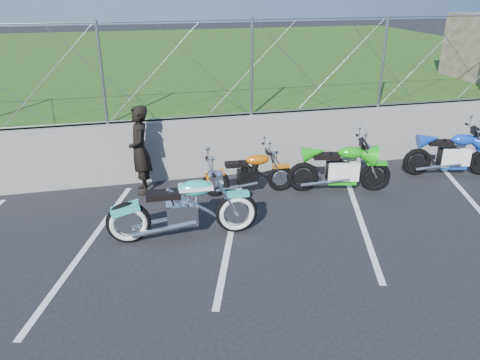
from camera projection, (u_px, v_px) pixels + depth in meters
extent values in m
plane|color=black|center=(246.00, 258.00, 7.23)|extent=(90.00, 90.00, 0.00)
cube|color=slate|center=(206.00, 147.00, 10.11)|extent=(30.00, 0.22, 1.30)
cube|color=#214512|center=(165.00, 70.00, 19.06)|extent=(30.00, 20.00, 1.30)
cylinder|color=gray|center=(203.00, 21.00, 9.09)|extent=(28.00, 0.03, 0.03)
cylinder|color=gray|center=(205.00, 116.00, 9.84)|extent=(28.00, 0.03, 0.03)
cube|color=silver|center=(88.00, 244.00, 7.61)|extent=(1.49, 4.31, 0.01)
cube|color=silver|center=(232.00, 228.00, 8.13)|extent=(1.49, 4.31, 0.01)
cube|color=silver|center=(358.00, 213.00, 8.64)|extent=(1.49, 4.31, 0.01)
cube|color=silver|center=(470.00, 200.00, 9.16)|extent=(1.49, 4.31, 0.01)
torus|color=black|center=(128.00, 223.00, 7.54)|extent=(0.73, 0.14, 0.72)
torus|color=black|center=(236.00, 213.00, 7.87)|extent=(0.73, 0.14, 0.72)
cube|color=silver|center=(182.00, 213.00, 7.67)|extent=(0.51, 0.32, 0.37)
ellipsoid|color=#30C0A8|center=(196.00, 188.00, 7.54)|extent=(0.59, 0.29, 0.25)
cube|color=black|center=(163.00, 195.00, 7.48)|extent=(0.56, 0.28, 0.10)
cube|color=#30C0A8|center=(236.00, 194.00, 7.74)|extent=(0.42, 0.18, 0.07)
cylinder|color=silver|center=(210.00, 167.00, 7.45)|extent=(0.06, 0.79, 0.03)
torus|color=black|center=(216.00, 183.00, 9.23)|extent=(0.55, 0.11, 0.55)
torus|color=black|center=(281.00, 178.00, 9.48)|extent=(0.55, 0.11, 0.55)
cube|color=black|center=(248.00, 177.00, 9.32)|extent=(0.42, 0.26, 0.30)
ellipsoid|color=#CD640C|center=(258.00, 160.00, 9.22)|extent=(0.47, 0.23, 0.21)
cube|color=black|center=(236.00, 164.00, 9.16)|extent=(0.45, 0.23, 0.08)
cube|color=#CD640C|center=(281.00, 166.00, 9.38)|extent=(0.34, 0.14, 0.05)
cylinder|color=silver|center=(267.00, 149.00, 9.17)|extent=(0.04, 0.64, 0.02)
torus|color=black|center=(303.00, 177.00, 9.45)|extent=(0.63, 0.25, 0.62)
torus|color=black|center=(375.00, 176.00, 9.47)|extent=(0.63, 0.25, 0.62)
cube|color=black|center=(338.00, 172.00, 9.42)|extent=(0.53, 0.39, 0.35)
ellipsoid|color=#1BB116|center=(352.00, 152.00, 9.26)|extent=(0.59, 0.37, 0.24)
cube|color=black|center=(326.00, 156.00, 9.28)|extent=(0.56, 0.35, 0.09)
cube|color=#1BB116|center=(377.00, 163.00, 9.36)|extent=(0.42, 0.24, 0.06)
cylinder|color=silver|center=(362.00, 141.00, 9.17)|extent=(0.19, 0.73, 0.03)
torus|color=black|center=(417.00, 162.00, 10.25)|extent=(0.62, 0.26, 0.61)
cube|color=black|center=(450.00, 157.00, 10.20)|extent=(0.53, 0.39, 0.35)
ellipsoid|color=#133FB2|center=(464.00, 140.00, 10.04)|extent=(0.58, 0.37, 0.24)
cube|color=black|center=(440.00, 143.00, 10.07)|extent=(0.56, 0.36, 0.09)
cylinder|color=silver|center=(474.00, 129.00, 9.95)|extent=(0.20, 0.72, 0.03)
imported|color=black|center=(140.00, 150.00, 9.19)|extent=(0.45, 0.66, 1.78)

